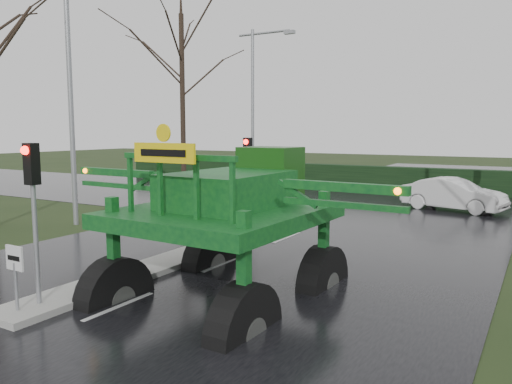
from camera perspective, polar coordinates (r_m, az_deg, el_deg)
The scene contains 13 objects.
ground at distance 11.39m, azimuth -15.34°, elevation -12.57°, with size 140.00×140.00×0.00m, color black.
road_main at distance 19.46m, azimuth 6.19°, elevation -4.16°, with size 14.00×80.00×0.02m, color black.
road_cross at distance 24.98m, azimuth 11.82°, elevation -1.77°, with size 80.00×12.00×0.02m, color black.
median_island at distance 14.31m, azimuth -10.38°, elevation -8.02°, with size 1.20×10.00×0.16m, color gray.
hedge_row at distance 32.53m, azimuth 16.33°, elevation 1.44°, with size 44.00×0.90×1.50m, color black.
keep_left_sign at distance 11.17m, azimuth -25.83°, elevation -7.76°, with size 0.50×0.07×1.35m.
traffic_signal_near at distance 11.17m, azimuth -24.16°, elevation 0.33°, with size 0.26×0.33×3.52m.
traffic_signal_mid at distance 17.51m, azimuth -0.96°, elevation 3.17°, with size 0.26×0.33×3.52m.
street_light_left_near at distance 20.98m, azimuth -20.01°, elevation 12.70°, with size 3.85×0.30×10.00m.
street_light_left_far at distance 31.82m, azimuth 0.09°, elevation 11.05°, with size 3.85×0.30×10.00m.
tree_left_far at distance 32.70m, azimuth -8.44°, elevation 12.90°, with size 7.70×7.70×13.26m.
crop_sprayer at distance 11.53m, azimuth -15.31°, elevation -0.54°, with size 8.72×5.58×4.87m.
white_sedan at distance 25.34m, azimuth 21.54°, elevation -2.01°, with size 1.62×4.64×1.53m, color white.
Camera 1 is at (7.75, -7.45, 3.78)m, focal length 35.00 mm.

